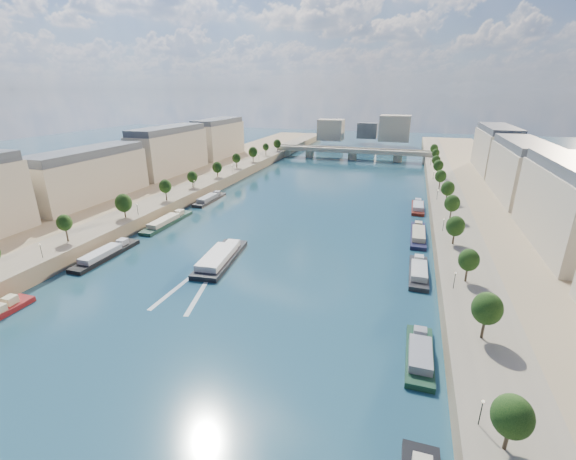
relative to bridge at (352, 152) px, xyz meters
The scene contains 17 objects.
ground 142.23m from the bridge, 90.00° to the right, with size 700.00×700.00×0.00m, color #0C2D38.
quay_left 159.36m from the bridge, 116.86° to the right, with size 44.00×520.00×5.00m, color #9E8460.
quay_right 159.36m from the bridge, 63.14° to the right, with size 44.00×520.00×5.00m, color #9E8460.
pave_left 153.14m from the bridge, 111.85° to the right, with size 14.00×520.00×0.10m, color gray.
pave_right 153.14m from the bridge, 68.15° to the right, with size 14.00×520.00×0.10m, color gray.
trees_left 150.64m from the bridge, 111.43° to the right, with size 4.80×268.80×8.26m.
trees_right 143.23m from the bridge, 67.40° to the right, with size 4.80×268.80×8.26m.
lamps_left 160.97m from the bridge, 109.04° to the right, with size 0.36×200.36×4.28m.
lamps_right 146.87m from the bridge, 69.05° to the right, with size 0.36×200.36×4.28m.
buildings_left 155.86m from the bridge, 123.15° to the right, with size 16.00×226.00×23.20m.
buildings_right 155.86m from the bridge, 56.85° to the right, with size 16.00×226.00×23.20m.
skyline 78.04m from the bridge, 87.64° to the left, with size 79.00×42.00×22.00m.
bridge is the anchor object (origin of this frame).
tour_barge 190.01m from the bridge, 93.25° to the right, with size 10.68×28.29×3.77m.
wake 206.61m from the bridge, 92.99° to the right, with size 10.74×26.02×0.04m.
moored_barges_left 186.27m from the bridge, 104.14° to the right, with size 5.00×124.92×3.60m.
moored_barges_right 188.30m from the bridge, 76.01° to the right, with size 5.00×155.93×3.60m.
Camera 1 is at (39.72, -41.13, 48.15)m, focal length 24.00 mm.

